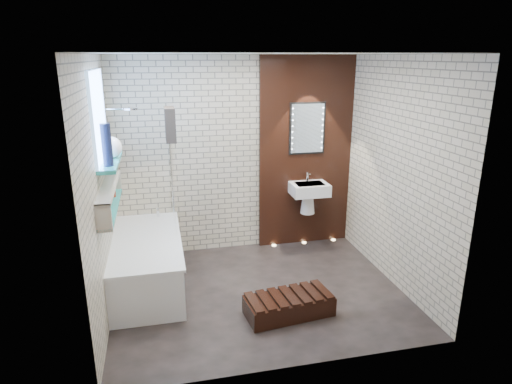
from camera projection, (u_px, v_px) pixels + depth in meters
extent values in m
plane|color=black|center=(259.00, 292.00, 5.03)|extent=(3.20, 3.20, 0.00)
cube|color=#B7AD91|center=(237.00, 156.00, 5.85)|extent=(3.20, 0.04, 2.60)
cube|color=#B7AD91|center=(297.00, 227.00, 3.43)|extent=(3.20, 0.04, 2.60)
cube|color=#B7AD91|center=(100.00, 192.00, 4.30)|extent=(0.04, 2.60, 2.60)
cube|color=#B7AD91|center=(397.00, 174.00, 4.98)|extent=(0.04, 2.60, 2.60)
plane|color=white|center=(259.00, 54.00, 4.26)|extent=(3.20, 3.20, 0.00)
cube|color=black|center=(306.00, 153.00, 6.03)|extent=(1.30, 0.06, 2.60)
cube|color=#7FADE0|center=(98.00, 116.00, 4.43)|extent=(0.03, 1.00, 0.90)
cube|color=teal|center=(111.00, 161.00, 4.58)|extent=(0.18, 1.00, 0.04)
cube|color=teal|center=(111.00, 208.00, 4.52)|extent=(0.14, 1.30, 0.03)
cube|color=#B2A899|center=(109.00, 186.00, 4.45)|extent=(0.14, 1.30, 0.03)
cube|color=#B2A899|center=(104.00, 219.00, 3.90)|extent=(0.14, 0.03, 0.26)
cube|color=#B2A899|center=(115.00, 181.00, 5.08)|extent=(0.14, 0.03, 0.26)
cube|color=white|center=(148.00, 263.00, 5.11)|extent=(0.75, 1.70, 0.55)
cube|color=white|center=(146.00, 240.00, 5.02)|extent=(0.79, 1.74, 0.03)
cylinder|color=silver|center=(158.00, 212.00, 5.71)|extent=(0.04, 0.04, 0.12)
cube|color=white|center=(172.00, 169.00, 5.29)|extent=(0.01, 0.78, 1.40)
cube|color=black|center=(170.00, 125.00, 4.88)|extent=(0.11, 0.29, 0.38)
cylinder|color=silver|center=(130.00, 109.00, 5.05)|extent=(0.18, 0.18, 0.02)
cube|color=white|center=(309.00, 189.00, 5.96)|extent=(0.50, 0.36, 0.16)
cone|color=white|center=(308.00, 203.00, 6.07)|extent=(0.20, 0.20, 0.28)
cylinder|color=silver|center=(307.00, 177.00, 6.01)|extent=(0.03, 0.03, 0.14)
cube|color=black|center=(307.00, 128.00, 5.89)|extent=(0.50, 0.02, 0.70)
cube|color=silver|center=(307.00, 129.00, 5.88)|extent=(0.45, 0.01, 0.65)
cube|color=black|center=(289.00, 306.00, 4.56)|extent=(0.94, 0.50, 0.20)
cylinder|color=#984B17|center=(107.00, 212.00, 4.20)|extent=(0.05, 0.05, 0.11)
cylinder|color=maroon|center=(113.00, 191.00, 4.80)|extent=(0.05, 0.05, 0.14)
cylinder|color=maroon|center=(106.00, 214.00, 4.10)|extent=(0.06, 0.06, 0.14)
sphere|color=white|center=(111.00, 147.00, 4.61)|extent=(0.23, 0.23, 0.23)
cylinder|color=#131935|center=(107.00, 145.00, 4.24)|extent=(0.10, 0.10, 0.42)
cylinder|color=#FFD899|center=(274.00, 245.00, 6.25)|extent=(0.06, 0.06, 0.01)
cylinder|color=#FFD899|center=(304.00, 242.00, 6.34)|extent=(0.06, 0.06, 0.01)
cylinder|color=#FFD899|center=(333.00, 240.00, 6.44)|extent=(0.06, 0.06, 0.01)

